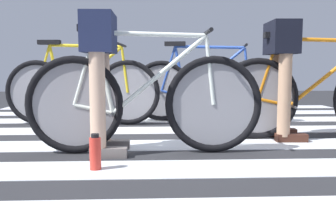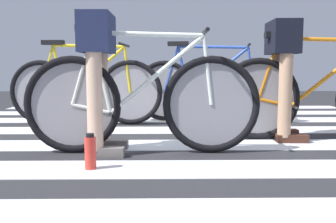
{
  "view_description": "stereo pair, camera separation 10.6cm",
  "coord_description": "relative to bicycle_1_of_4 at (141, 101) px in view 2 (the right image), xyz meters",
  "views": [
    {
      "loc": [
        -0.26,
        -3.63,
        0.64
      ],
      "look_at": [
        -0.1,
        -0.25,
        0.27
      ],
      "focal_mm": 41.44,
      "sensor_mm": 36.0,
      "label": 1
    },
    {
      "loc": [
        -0.16,
        -3.63,
        0.64
      ],
      "look_at": [
        -0.1,
        -0.25,
        0.27
      ],
      "focal_mm": 41.44,
      "sensor_mm": 36.0,
      "label": 2
    }
  ],
  "objects": [
    {
      "name": "bicycle_3_of_4",
      "position": [
        -0.71,
        1.5,
        0.0
      ],
      "size": [
        1.73,
        0.52,
        0.93
      ],
      "rotation": [
        0.0,
        0.0,
        -0.09
      ],
      "color": "black",
      "rests_on": "ground"
    },
    {
      "name": "cyclist_1_of_4",
      "position": [
        -0.31,
        0.0,
        0.27
      ],
      "size": [
        0.31,
        0.41,
        1.01
      ],
      "rotation": [
        0.0,
        0.0,
        -0.01
      ],
      "color": "beige",
      "rests_on": "ground"
    },
    {
      "name": "water_bottle",
      "position": [
        -0.29,
        -0.48,
        -0.28
      ],
      "size": [
        0.07,
        0.07,
        0.23
      ],
      "color": "red",
      "rests_on": "ground"
    },
    {
      "name": "bicycle_4_of_4",
      "position": [
        0.68,
        1.67,
        0.0
      ],
      "size": [
        1.72,
        0.54,
        0.93
      ],
      "rotation": [
        0.0,
        0.0,
        -0.17
      ],
      "color": "black",
      "rests_on": "ground"
    },
    {
      "name": "bicycle_2_of_4",
      "position": [
        1.5,
        0.5,
        0.0
      ],
      "size": [
        1.74,
        0.52,
        0.93
      ],
      "rotation": [
        0.0,
        0.0,
        -0.04
      ],
      "color": "black",
      "rests_on": "ground"
    },
    {
      "name": "ground",
      "position": [
        0.31,
        0.8,
        -0.4
      ],
      "size": [
        18.0,
        14.0,
        0.02
      ],
      "color": "#28292D"
    },
    {
      "name": "cyclist_2_of_4",
      "position": [
        1.19,
        0.51,
        0.28
      ],
      "size": [
        0.33,
        0.42,
        1.02
      ],
      "rotation": [
        0.0,
        0.0,
        -0.04
      ],
      "color": "tan",
      "rests_on": "ground"
    },
    {
      "name": "bicycle_1_of_4",
      "position": [
        0.0,
        0.0,
        0.0
      ],
      "size": [
        1.74,
        0.52,
        0.93
      ],
      "rotation": [
        0.0,
        0.0,
        -0.01
      ],
      "color": "black",
      "rests_on": "ground"
    },
    {
      "name": "crosswalk_markings",
      "position": [
        0.36,
        1.04,
        -0.38
      ],
      "size": [
        5.33,
        5.02,
        0.0
      ],
      "color": "silver",
      "rests_on": "ground"
    }
  ]
}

